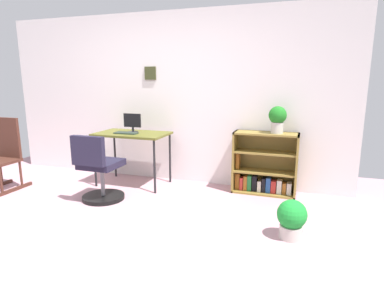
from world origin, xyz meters
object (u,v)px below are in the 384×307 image
object	(u,v)px
bookshelf_low	(264,167)
rocking_chair	(4,154)
office_chair	(99,173)
potted_plant_on_shelf	(277,118)
desk	(132,137)
potted_plant_floor	(292,218)
monitor	(132,123)
keyboard	(126,133)

from	to	relation	value
bookshelf_low	rocking_chair	bearing A→B (deg)	-163.48
office_chair	potted_plant_on_shelf	bearing A→B (deg)	25.05
bookshelf_low	potted_plant_on_shelf	xyz separation A→B (m)	(0.14, -0.05, 0.65)
desk	potted_plant_on_shelf	size ratio (longest dim) A/B	2.92
rocking_chair	desk	bearing A→B (deg)	25.44
potted_plant_on_shelf	potted_plant_floor	distance (m)	1.47
monitor	potted_plant_floor	world-z (taller)	monitor
monitor	office_chair	size ratio (longest dim) A/B	0.31
potted_plant_on_shelf	desk	bearing A→B (deg)	-174.05
desk	office_chair	bearing A→B (deg)	-95.00
monitor	desk	bearing A→B (deg)	-76.55
keyboard	bookshelf_low	bearing A→B (deg)	10.80
potted_plant_floor	rocking_chair	bearing A→B (deg)	176.06
potted_plant_on_shelf	bookshelf_low	bearing A→B (deg)	159.50
office_chair	potted_plant_on_shelf	xyz separation A→B (m)	(2.00, 0.93, 0.64)
potted_plant_on_shelf	office_chair	bearing A→B (deg)	-154.95
desk	office_chair	xyz separation A→B (m)	(-0.06, -0.73, -0.32)
keyboard	bookshelf_low	size ratio (longest dim) A/B	0.40
keyboard	rocking_chair	xyz separation A→B (m)	(-1.52, -0.64, -0.27)
monitor	potted_plant_floor	distance (m)	2.54
office_chair	bookshelf_low	bearing A→B (deg)	27.95
keyboard	bookshelf_low	distance (m)	1.91
desk	keyboard	distance (m)	0.13
desk	potted_plant_on_shelf	xyz separation A→B (m)	(1.94, 0.20, 0.32)
office_chair	bookshelf_low	xyz separation A→B (m)	(1.86, 0.99, -0.01)
potted_plant_on_shelf	potted_plant_floor	world-z (taller)	potted_plant_on_shelf
office_chair	potted_plant_on_shelf	distance (m)	2.30
desk	potted_plant_floor	xyz separation A→B (m)	(2.21, -1.00, -0.48)
keyboard	potted_plant_floor	bearing A→B (deg)	-21.86
monitor	potted_plant_on_shelf	xyz separation A→B (m)	(1.94, 0.16, 0.12)
office_chair	potted_plant_floor	world-z (taller)	office_chair
desk	keyboard	world-z (taller)	keyboard
keyboard	potted_plant_on_shelf	distance (m)	2.01
office_chair	rocking_chair	world-z (taller)	rocking_chair
monitor	bookshelf_low	size ratio (longest dim) A/B	0.32
bookshelf_low	potted_plant_floor	xyz separation A→B (m)	(0.42, -1.25, -0.14)
keyboard	monitor	bearing A→B (deg)	76.89
monitor	office_chair	distance (m)	0.93
desk	keyboard	xyz separation A→B (m)	(-0.04, -0.10, 0.07)
desk	keyboard	bearing A→B (deg)	-112.55
rocking_chair	potted_plant_floor	size ratio (longest dim) A/B	2.55
keyboard	potted_plant_on_shelf	world-z (taller)	potted_plant_on_shelf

